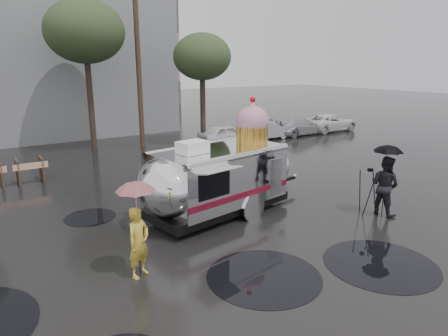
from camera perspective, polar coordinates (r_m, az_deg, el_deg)
ground at (r=10.84m, az=5.07°, el=-11.28°), size 120.00×120.00×0.00m
puddles at (r=9.13m, az=-6.69°, el=-16.65°), size 11.74×9.17×0.01m
utility_pole at (r=23.23m, az=-12.12°, el=14.14°), size 1.60×0.28×9.00m
tree_mid at (r=23.43m, az=-19.28°, el=17.89°), size 4.20×4.20×8.03m
tree_right at (r=23.88m, az=-3.14°, el=15.49°), size 3.36×3.36×6.42m
parked_cars at (r=26.84m, az=8.86°, el=5.97°), size 13.20×1.90×1.50m
airstream_trailer at (r=12.73m, az=-0.44°, el=-0.87°), size 6.92×3.31×3.76m
person_left at (r=9.37m, az=-12.10°, el=-10.34°), size 0.71×0.62×1.66m
umbrella_pink at (r=8.97m, az=-12.47°, el=-4.03°), size 1.08×1.08×2.29m
person_right at (r=13.73m, az=21.97°, el=-2.34°), size 0.60×0.97×1.93m
umbrella_black at (r=13.50m, az=22.36°, el=1.58°), size 1.12×1.12×2.31m
tripod at (r=13.63m, az=19.92°, el=-2.52°), size 0.60×0.62×1.53m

